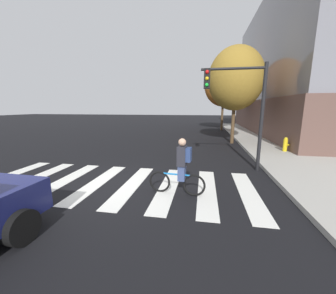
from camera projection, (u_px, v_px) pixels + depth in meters
name	position (u px, v px, depth m)	size (l,w,h in m)	color
ground_plane	(112.00, 183.00, 6.83)	(120.00, 120.00, 0.00)	black
crosswalk_stripes	(115.00, 183.00, 6.81)	(9.18, 3.63, 0.01)	silver
cyclist	(181.00, 167.00, 5.81)	(1.71, 0.38, 1.69)	black
traffic_light_near	(241.00, 99.00, 7.82)	(2.47, 0.28, 4.20)	black
fire_hydrant	(285.00, 144.00, 11.06)	(0.33, 0.22, 0.78)	gold
street_tree_near	(236.00, 79.00, 13.55)	(3.69, 3.69, 6.56)	#4C3823
street_tree_mid	(224.00, 84.00, 21.57)	(4.14, 4.14, 7.36)	#4C3823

